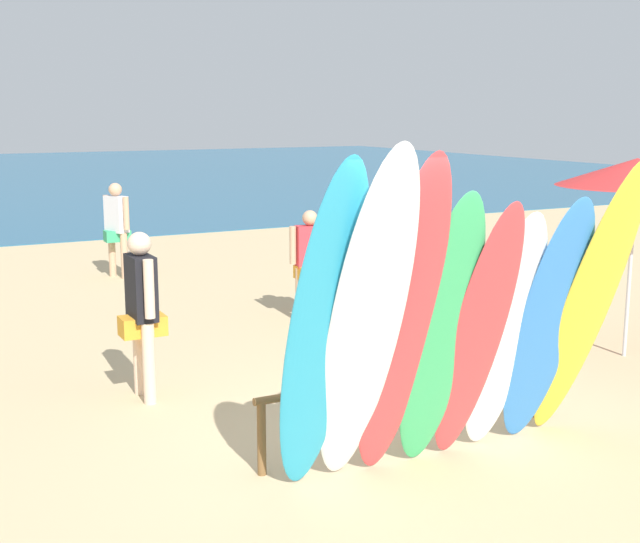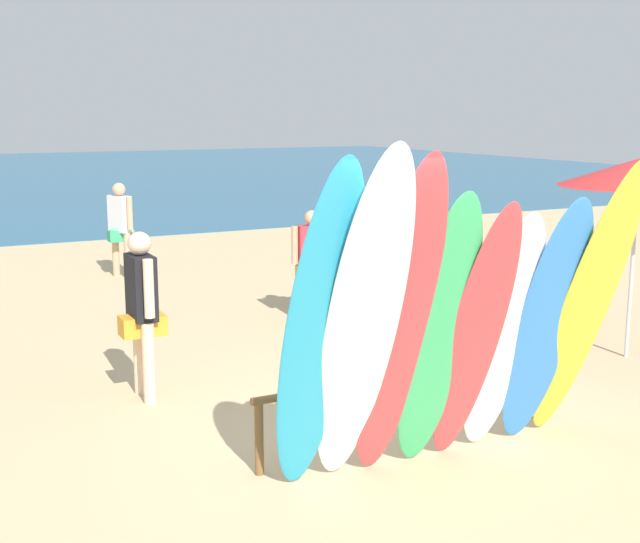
# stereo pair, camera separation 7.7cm
# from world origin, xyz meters

# --- Properties ---
(ground) EXTENTS (60.00, 60.00, 0.00)m
(ground) POSITION_xyz_m (0.00, 14.00, 0.00)
(ground) COLOR tan
(surfboard_rack) EXTENTS (2.89, 0.07, 0.64)m
(surfboard_rack) POSITION_xyz_m (0.00, 0.00, 0.50)
(surfboard_rack) COLOR brown
(surfboard_rack) RESTS_ON ground
(surfboard_teal_0) EXTENTS (0.54, 0.93, 2.55)m
(surfboard_teal_0) POSITION_xyz_m (-1.21, -0.68, 1.27)
(surfboard_teal_0) COLOR #289EC6
(surfboard_teal_0) RESTS_ON ground
(surfboard_white_1) EXTENTS (0.67, 1.18, 2.63)m
(surfboard_white_1) POSITION_xyz_m (-0.91, -0.77, 1.32)
(surfboard_white_1) COLOR white
(surfboard_white_1) RESTS_ON ground
(surfboard_red_2) EXTENTS (0.57, 0.93, 2.56)m
(surfboard_red_2) POSITION_xyz_m (-0.56, -0.70, 1.28)
(surfboard_red_2) COLOR #D13D42
(surfboard_red_2) RESTS_ON ground
(surfboard_green_3) EXTENTS (0.60, 0.83, 2.27)m
(surfboard_green_3) POSITION_xyz_m (-0.18, -0.65, 1.13)
(surfboard_green_3) COLOR #38B266
(surfboard_green_3) RESTS_ON ground
(surfboard_red_4) EXTENTS (0.51, 0.83, 2.18)m
(surfboard_red_4) POSITION_xyz_m (0.15, -0.66, 1.09)
(surfboard_red_4) COLOR #D13D42
(surfboard_red_4) RESTS_ON ground
(surfboard_white_5) EXTENTS (0.58, 0.73, 2.07)m
(surfboard_white_5) POSITION_xyz_m (0.50, -0.57, 1.04)
(surfboard_white_5) COLOR white
(surfboard_white_5) RESTS_ON ground
(surfboard_blue_6) EXTENTS (0.64, 0.84, 2.18)m
(surfboard_blue_6) POSITION_xyz_m (0.88, -0.64, 1.09)
(surfboard_blue_6) COLOR #337AD1
(surfboard_blue_6) RESTS_ON ground
(surfboard_yellow_7) EXTENTS (0.55, 1.07, 2.46)m
(surfboard_yellow_7) POSITION_xyz_m (1.23, -0.72, 1.23)
(surfboard_yellow_7) COLOR yellow
(surfboard_yellow_7) RESTS_ON ground
(beachgoer_midbeach) EXTENTS (0.42, 0.56, 1.61)m
(beachgoer_midbeach) POSITION_xyz_m (-0.39, 8.39, 0.93)
(beachgoer_midbeach) COLOR tan
(beachgoer_midbeach) RESTS_ON ground
(beachgoer_photographing) EXTENTS (0.43, 0.63, 1.66)m
(beachgoer_photographing) POSITION_xyz_m (-1.70, 2.17, 0.96)
(beachgoer_photographing) COLOR beige
(beachgoer_photographing) RESTS_ON ground
(beachgoer_strolling) EXTENTS (0.56, 0.25, 1.50)m
(beachgoer_strolling) POSITION_xyz_m (1.18, 4.26, 0.86)
(beachgoer_strolling) COLOR tan
(beachgoer_strolling) RESTS_ON ground
(beach_chair_red) EXTENTS (0.53, 0.69, 0.83)m
(beach_chair_red) POSITION_xyz_m (2.11, 2.99, 0.43)
(beach_chair_red) COLOR #B7B7BC
(beach_chair_red) RESTS_ON ground
(beach_umbrella) EXTENTS (1.77, 1.77, 2.28)m
(beach_umbrella) POSITION_xyz_m (3.65, 1.05, 2.12)
(beach_umbrella) COLOR silver
(beach_umbrella) RESTS_ON ground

